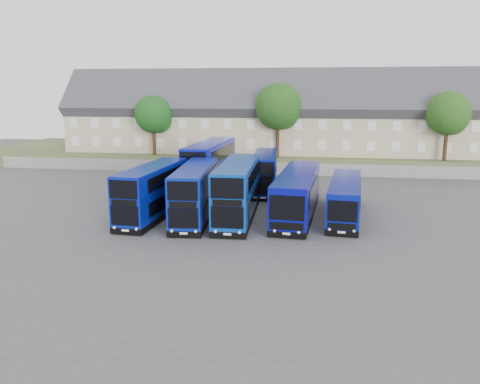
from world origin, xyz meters
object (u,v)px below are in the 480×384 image
dd_front_mid (195,194)px  coach_east_a (297,195)px  dd_front_left (153,193)px  tree_west (155,116)px  tree_mid (279,108)px  tree_east (449,115)px

dd_front_mid → coach_east_a: 8.39m
dd_front_left → tree_west: size_ratio=1.40×
tree_mid → tree_east: size_ratio=1.12×
dd_front_left → tree_west: bearing=111.7°
dd_front_left → tree_mid: bearing=73.4°
dd_front_left → tree_east: tree_east is taller
coach_east_a → tree_west: size_ratio=1.75×
dd_front_mid → tree_mid: bearing=73.2°
tree_west → tree_east: (36.00, 0.00, 0.34)m
coach_east_a → dd_front_left: bearing=-164.6°
dd_front_mid → coach_east_a: dd_front_mid is taller
coach_east_a → tree_west: bearing=137.2°
coach_east_a → tree_mid: (-2.95, 21.07, 6.29)m
dd_front_mid → tree_east: (25.13, 22.80, 5.30)m
dd_front_left → coach_east_a: dd_front_left is taller
tree_mid → dd_front_left: bearing=-110.4°
coach_east_a → tree_east: tree_east is taller
dd_front_left → dd_front_mid: (3.56, -0.01, 0.03)m
dd_front_left → tree_east: bearing=42.4°
dd_front_left → tree_mid: size_ratio=1.17×
coach_east_a → tree_east: 27.30m
tree_mid → dd_front_mid: bearing=-102.4°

